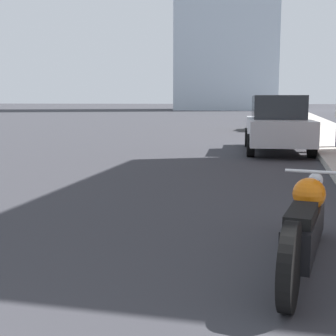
{
  "coord_description": "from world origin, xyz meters",
  "views": [
    {
      "loc": [
        2.57,
        0.46,
        1.51
      ],
      "look_at": [
        1.26,
        6.01,
        0.68
      ],
      "focal_mm": 50.0,
      "sensor_mm": 36.0,
      "label": 1
    }
  ],
  "objects_px": {
    "parked_car_yellow": "(275,114)",
    "parked_car_silver": "(277,124)",
    "motorcycle": "(305,224)",
    "parked_car_black": "(278,109)"
  },
  "relations": [
    {
      "from": "motorcycle",
      "to": "parked_car_silver",
      "type": "height_order",
      "value": "parked_car_silver"
    },
    {
      "from": "parked_car_black",
      "to": "parked_car_silver",
      "type": "bearing_deg",
      "value": -88.24
    },
    {
      "from": "motorcycle",
      "to": "parked_car_silver",
      "type": "relative_size",
      "value": 0.56
    },
    {
      "from": "parked_car_yellow",
      "to": "parked_car_black",
      "type": "bearing_deg",
      "value": 91.98
    },
    {
      "from": "motorcycle",
      "to": "parked_car_silver",
      "type": "bearing_deg",
      "value": 100.65
    },
    {
      "from": "parked_car_yellow",
      "to": "parked_car_silver",
      "type": "bearing_deg",
      "value": -86.57
    },
    {
      "from": "parked_car_silver",
      "to": "parked_car_black",
      "type": "xyz_separation_m",
      "value": [
        -0.02,
        22.2,
        0.03
      ]
    },
    {
      "from": "motorcycle",
      "to": "parked_car_yellow",
      "type": "relative_size",
      "value": 0.63
    },
    {
      "from": "motorcycle",
      "to": "parked_car_yellow",
      "type": "height_order",
      "value": "parked_car_yellow"
    },
    {
      "from": "parked_car_silver",
      "to": "parked_car_black",
      "type": "height_order",
      "value": "parked_car_black"
    }
  ]
}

